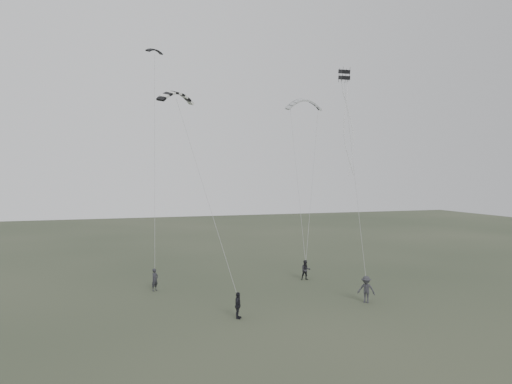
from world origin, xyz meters
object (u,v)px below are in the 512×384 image
object	(u,v)px
kite_dark_small	(155,50)
kite_box	(344,75)
kite_pale_large	(304,100)
kite_striped	(176,93)
flyer_left	(155,280)
flyer_right	(306,270)
flyer_far	(366,289)
flyer_center	(238,305)

from	to	relation	value
kite_dark_small	kite_box	distance (m)	15.89
kite_pale_large	kite_striped	xyz separation A→B (m)	(-13.32, -8.84, -1.37)
kite_striped	flyer_left	bearing A→B (deg)	86.27
flyer_right	kite_dark_small	distance (m)	21.92
flyer_far	flyer_left	bearing A→B (deg)	-169.33
kite_pale_large	flyer_far	bearing A→B (deg)	-92.12
flyer_far	kite_striped	xyz separation A→B (m)	(-11.71, 5.06, 13.15)
flyer_far	kite_striped	world-z (taller)	kite_striped
flyer_right	flyer_far	size ratio (longest dim) A/B	0.90
flyer_far	kite_striped	bearing A→B (deg)	-161.41
kite_dark_small	kite_pale_large	world-z (taller)	kite_dark_small
flyer_right	flyer_center	bearing A→B (deg)	-122.99
kite_box	kite_striped	bearing A→B (deg)	175.17
kite_dark_small	kite_pale_large	distance (m)	14.20
flyer_center	kite_striped	distance (m)	14.73
flyer_right	flyer_far	bearing A→B (deg)	-73.36
flyer_center	kite_striped	world-z (taller)	kite_striped
kite_dark_small	kite_pale_large	xyz separation A→B (m)	(13.77, 0.68, -3.40)
kite_dark_small	flyer_center	bearing A→B (deg)	-110.41
flyer_left	kite_dark_small	world-z (taller)	kite_dark_small
flyer_right	kite_pale_large	size ratio (longest dim) A/B	0.47
flyer_far	kite_dark_small	bearing A→B (deg)	174.55
kite_pale_large	flyer_left	bearing A→B (deg)	-152.84
flyer_center	flyer_far	world-z (taller)	flyer_far
flyer_left	kite_pale_large	xyz separation A→B (m)	(14.51, 6.06, 14.59)
flyer_far	kite_box	distance (m)	15.42
kite_box	flyer_right	bearing A→B (deg)	108.10
flyer_right	kite_striped	xyz separation A→B (m)	(-10.85, -2.83, 13.24)
flyer_far	flyer_right	bearing A→B (deg)	138.16
flyer_center	kite_striped	bearing A→B (deg)	52.97
flyer_right	kite_box	distance (m)	15.56
flyer_right	kite_striped	size ratio (longest dim) A/B	0.59
flyer_left	kite_striped	size ratio (longest dim) A/B	0.61
flyer_left	kite_pale_large	bearing A→B (deg)	-18.98
flyer_right	kite_box	bearing A→B (deg)	-61.88
flyer_left	kite_dark_small	distance (m)	18.80
kite_dark_small	kite_box	xyz separation A→B (m)	(12.56, -9.26, -3.02)
flyer_far	kite_dark_small	distance (m)	25.37
flyer_left	flyer_far	world-z (taller)	flyer_far
flyer_center	kite_pale_large	bearing A→B (deg)	-7.14
kite_box	flyer_left	bearing A→B (deg)	164.11
flyer_right	flyer_center	world-z (taller)	flyer_right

